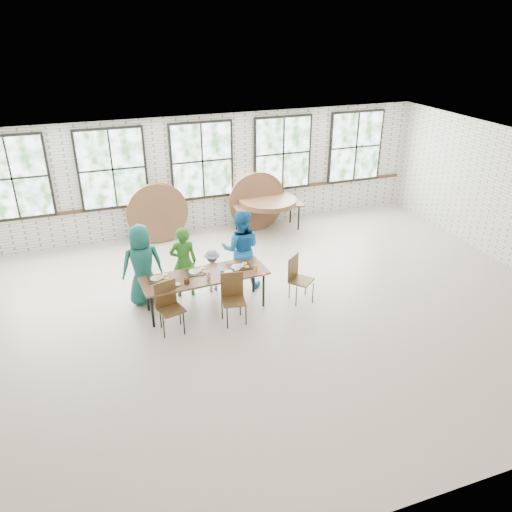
{
  "coord_description": "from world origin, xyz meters",
  "views": [
    {
      "loc": [
        -2.88,
        -7.65,
        5.2
      ],
      "look_at": [
        0.0,
        0.4,
        1.05
      ],
      "focal_mm": 35.0,
      "sensor_mm": 36.0,
      "label": 1
    }
  ],
  "objects_px": {
    "dining_table": "(205,277)",
    "chair_near_left": "(168,302)",
    "chair_near_right": "(233,293)",
    "storage_table": "(268,206)"
  },
  "relations": [
    {
      "from": "chair_near_right",
      "to": "dining_table",
      "type": "bearing_deg",
      "value": 134.33
    },
    {
      "from": "chair_near_right",
      "to": "storage_table",
      "type": "height_order",
      "value": "chair_near_right"
    },
    {
      "from": "chair_near_left",
      "to": "chair_near_right",
      "type": "bearing_deg",
      "value": -19.86
    },
    {
      "from": "dining_table",
      "to": "storage_table",
      "type": "bearing_deg",
      "value": 49.15
    },
    {
      "from": "chair_near_right",
      "to": "storage_table",
      "type": "distance_m",
      "value": 4.41
    },
    {
      "from": "chair_near_left",
      "to": "storage_table",
      "type": "bearing_deg",
      "value": 32.49
    },
    {
      "from": "dining_table",
      "to": "chair_near_right",
      "type": "relative_size",
      "value": 2.57
    },
    {
      "from": "dining_table",
      "to": "chair_near_left",
      "type": "relative_size",
      "value": 2.57
    },
    {
      "from": "chair_near_right",
      "to": "storage_table",
      "type": "relative_size",
      "value": 0.51
    },
    {
      "from": "chair_near_left",
      "to": "chair_near_right",
      "type": "relative_size",
      "value": 1.0
    }
  ]
}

